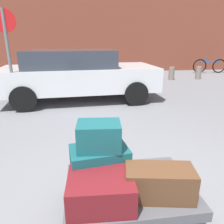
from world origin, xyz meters
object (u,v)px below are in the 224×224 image
luggage_cart (129,191)px  duffel_bag_brown_stacked_top (159,183)px  duffel_bag_teal_topmost_pile (99,136)px  bicycle_leaning (209,66)px  bollard_kerb_mid (171,73)px  duffel_bag_teal_rear_left (100,164)px  bollard_kerb_far (198,73)px  parked_car (78,74)px  suitcase_maroon_front_right (101,190)px  bollard_kerb_near (144,74)px  no_parking_sign (8,51)px

luggage_cart → duffel_bag_brown_stacked_top: size_ratio=2.03×
duffel_bag_teal_topmost_pile → bicycle_leaning: 10.99m
bollard_kerb_mid → duffel_bag_teal_rear_left: bearing=-117.8°
bollard_kerb_far → parked_car: bearing=-152.4°
suitcase_maroon_front_right → bollard_kerb_far: (5.03, 7.45, -0.19)m
bollard_kerb_far → duffel_bag_teal_rear_left: bearing=-125.2°
bollard_kerb_near → bollard_kerb_mid: bearing=0.0°
duffel_bag_teal_topmost_pile → bollard_kerb_near: 7.57m
no_parking_sign → bollard_kerb_far: bearing=28.6°
duffel_bag_brown_stacked_top → bollard_kerb_near: 7.72m
luggage_cart → duffel_bag_brown_stacked_top: (0.23, -0.19, 0.21)m
bollard_kerb_far → bicycle_leaning: bearing=47.6°
luggage_cart → duffel_bag_teal_rear_left: bearing=154.1°
duffel_bag_teal_rear_left → duffel_bag_teal_topmost_pile: bearing=-7.3°
duffel_bag_teal_topmost_pile → bicycle_leaning: (6.56, 8.81, -0.45)m
duffel_bag_brown_stacked_top → duffel_bag_teal_topmost_pile: (-0.50, 0.33, 0.34)m
bollard_kerb_near → bollard_kerb_mid: size_ratio=1.00×
luggage_cart → bicycle_leaning: bearing=54.9°
suitcase_maroon_front_right → no_parking_sign: bearing=117.8°
no_parking_sign → bicycle_leaning: bearing=32.9°
bollard_kerb_near → bicycle_leaning: bearing=22.7°
bollard_kerb_far → duffel_bag_brown_stacked_top: bearing=-121.2°
duffel_bag_teal_rear_left → parked_car: bearing=86.0°
duffel_bag_teal_topmost_pile → no_parking_sign: no_parking_sign is taller
duffel_bag_teal_rear_left → bollard_kerb_far: 8.71m
duffel_bag_teal_rear_left → bollard_kerb_far: bearing=47.5°
duffel_bag_brown_stacked_top → bollard_kerb_mid: (3.26, 7.44, -0.20)m
suitcase_maroon_front_right → duffel_bag_teal_topmost_pile: 0.49m
duffel_bag_teal_rear_left → bollard_kerb_near: (2.52, 7.12, -0.23)m
parked_car → bicycle_leaning: parked_car is taller
parked_car → bollard_kerb_mid: bearing=34.4°
bollard_kerb_far → no_parking_sign: 7.79m
bicycle_leaning → suitcase_maroon_front_right: bearing=-125.7°
suitcase_maroon_front_right → bicycle_leaning: (6.58, 9.15, -0.10)m
no_parking_sign → parked_car: bearing=32.0°
luggage_cart → duffel_bag_teal_topmost_pile: (-0.28, 0.13, 0.55)m
bollard_kerb_near → suitcase_maroon_front_right: bearing=-108.8°
parked_car → bollard_kerb_mid: 4.88m
luggage_cart → bollard_kerb_mid: (3.48, 7.25, 0.01)m
bicycle_leaning → bollard_kerb_near: bearing=-157.3°
parked_car → bollard_kerb_near: parked_car is taller
duffel_bag_brown_stacked_top → suitcase_maroon_front_right: duffel_bag_brown_stacked_top is taller
bollard_kerb_near → bollard_kerb_far: (2.49, 0.00, 0.00)m
bollard_kerb_near → bollard_kerb_mid: same height
luggage_cart → duffel_bag_teal_rear_left: size_ratio=2.19×
duffel_bag_brown_stacked_top → bicycle_leaning: 10.96m
bicycle_leaning → bollard_kerb_mid: size_ratio=3.14×
parked_car → suitcase_maroon_front_right: bearing=-87.2°
luggage_cart → no_parking_sign: no_parking_sign is taller
luggage_cart → bollard_kerb_mid: size_ratio=2.18×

